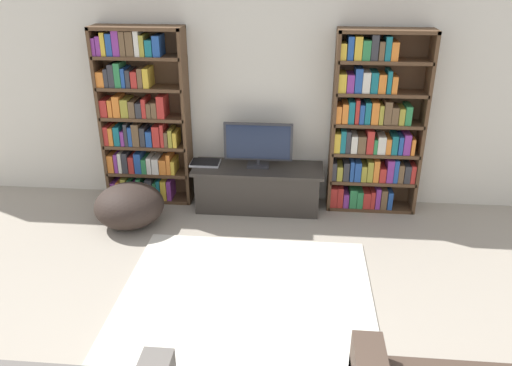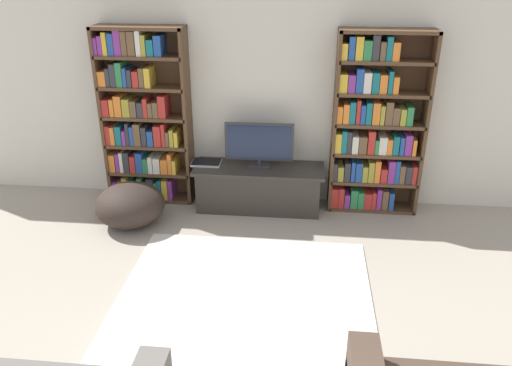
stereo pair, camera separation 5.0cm
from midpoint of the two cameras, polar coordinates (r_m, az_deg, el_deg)
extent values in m
cube|color=silver|center=(5.58, 1.09, 10.68)|extent=(8.80, 0.06, 2.60)
cube|color=#513823|center=(5.89, -17.23, 7.20)|extent=(0.04, 0.30, 1.98)
cube|color=#513823|center=(5.60, -8.20, 7.20)|extent=(0.04, 0.30, 1.98)
cube|color=#513823|center=(5.85, -12.45, 7.62)|extent=(0.98, 0.04, 1.98)
cube|color=#513823|center=(5.53, -13.80, 16.87)|extent=(0.98, 0.30, 0.04)
cube|color=#513823|center=(6.08, -11.98, -1.54)|extent=(0.94, 0.30, 0.04)
cube|color=#7F338C|center=(6.16, -15.87, -0.47)|extent=(0.06, 0.24, 0.19)
cube|color=orange|center=(6.13, -15.33, -0.45)|extent=(0.05, 0.24, 0.20)
cube|color=#9E9333|center=(6.10, -14.81, -0.27)|extent=(0.06, 0.24, 0.25)
cube|color=#2D7F47|center=(6.09, -14.26, -0.42)|extent=(0.05, 0.24, 0.22)
cube|color=#7F338C|center=(6.07, -13.70, -0.53)|extent=(0.06, 0.24, 0.20)
cube|color=#2D7F47|center=(6.04, -13.21, -0.32)|extent=(0.05, 0.24, 0.25)
cube|color=#196B75|center=(6.04, -12.72, -0.67)|extent=(0.05, 0.24, 0.18)
cube|color=#333338|center=(6.01, -12.11, -0.39)|extent=(0.08, 0.24, 0.25)
cube|color=#2D7F47|center=(6.00, -11.48, -0.59)|extent=(0.04, 0.24, 0.21)
cube|color=#196B75|center=(5.98, -11.09, -0.47)|extent=(0.04, 0.24, 0.24)
cube|color=gold|center=(5.96, -10.52, -0.49)|extent=(0.07, 0.24, 0.24)
cube|color=#7F338C|center=(5.95, -9.91, -0.51)|extent=(0.05, 0.24, 0.24)
cube|color=#513823|center=(5.95, -12.25, 1.32)|extent=(0.94, 0.30, 0.04)
cube|color=orange|center=(6.02, -16.19, 2.44)|extent=(0.07, 0.24, 0.21)
cube|color=#7F338C|center=(6.00, -15.62, 2.49)|extent=(0.04, 0.24, 0.22)
cube|color=silver|center=(5.98, -15.21, 2.54)|extent=(0.04, 0.24, 0.23)
cube|color=#333338|center=(5.96, -14.68, 2.55)|extent=(0.06, 0.24, 0.24)
cube|color=#B72D28|center=(5.94, -14.01, 2.34)|extent=(0.06, 0.24, 0.20)
cube|color=#234C99|center=(5.91, -13.32, 2.51)|extent=(0.08, 0.24, 0.24)
cube|color=#2D7F47|center=(5.90, -12.65, 2.20)|extent=(0.05, 0.24, 0.17)
cube|color=silver|center=(5.88, -12.10, 2.28)|extent=(0.05, 0.24, 0.19)
cube|color=silver|center=(5.86, -11.42, 2.21)|extent=(0.08, 0.24, 0.18)
cube|color=orange|center=(5.84, -10.60, 2.15)|extent=(0.08, 0.24, 0.17)
cube|color=orange|center=(5.81, -9.99, 2.43)|extent=(0.04, 0.24, 0.24)
cube|color=gold|center=(5.81, -9.51, 2.07)|extent=(0.04, 0.24, 0.16)
cube|color=#513823|center=(5.83, -12.54, 4.30)|extent=(0.94, 0.30, 0.04)
cube|color=#B72D28|center=(5.91, -16.66, 5.45)|extent=(0.05, 0.24, 0.22)
cube|color=orange|center=(5.90, -16.16, 5.39)|extent=(0.05, 0.24, 0.20)
cube|color=#196B75|center=(5.87, -15.54, 5.44)|extent=(0.07, 0.24, 0.22)
cube|color=#7F338C|center=(5.86, -14.94, 5.22)|extent=(0.04, 0.24, 0.17)
cube|color=#333338|center=(5.83, -14.58, 5.61)|extent=(0.04, 0.24, 0.25)
cube|color=#234C99|center=(5.82, -14.13, 5.44)|extent=(0.04, 0.24, 0.22)
cube|color=brown|center=(5.79, -13.55, 5.59)|extent=(0.08, 0.24, 0.25)
cube|color=#333338|center=(5.78, -12.80, 5.42)|extent=(0.06, 0.24, 0.22)
cube|color=#234C99|center=(5.76, -12.12, 5.22)|extent=(0.07, 0.24, 0.18)
cube|color=#B72D28|center=(5.73, -11.35, 5.49)|extent=(0.08, 0.24, 0.23)
cube|color=#B72D28|center=(5.71, -10.69, 5.60)|extent=(0.04, 0.24, 0.26)
cube|color=brown|center=(5.71, -10.26, 5.18)|extent=(0.04, 0.24, 0.17)
cube|color=#9E9333|center=(5.69, -9.80, 5.30)|extent=(0.04, 0.24, 0.20)
cube|color=gold|center=(5.68, -9.30, 5.16)|extent=(0.04, 0.24, 0.17)
cube|color=#513823|center=(5.72, -12.84, 7.40)|extent=(0.94, 0.30, 0.04)
cube|color=#B72D28|center=(5.82, -16.92, 8.38)|extent=(0.08, 0.24, 0.19)
cube|color=orange|center=(5.79, -16.24, 8.40)|extent=(0.05, 0.24, 0.19)
cube|color=orange|center=(5.76, -15.60, 8.60)|extent=(0.08, 0.24, 0.23)
cube|color=#9E9333|center=(5.74, -14.74, 8.47)|extent=(0.08, 0.24, 0.20)
cube|color=brown|center=(5.71, -13.96, 8.39)|extent=(0.07, 0.24, 0.18)
cube|color=#333338|center=(5.69, -13.22, 8.31)|extent=(0.07, 0.24, 0.16)
cube|color=#B72D28|center=(5.67, -12.67, 8.54)|extent=(0.05, 0.24, 0.21)
cube|color=brown|center=(5.66, -12.14, 8.31)|extent=(0.05, 0.24, 0.16)
cube|color=brown|center=(5.64, -11.56, 8.36)|extent=(0.06, 0.24, 0.17)
cube|color=#B72D28|center=(5.61, -10.86, 8.71)|extent=(0.08, 0.24, 0.24)
cube|color=#513823|center=(5.64, -13.16, 10.60)|extent=(0.94, 0.30, 0.04)
cube|color=orange|center=(5.74, -17.28, 11.41)|extent=(0.08, 0.24, 0.16)
cube|color=#333338|center=(5.71, -16.66, 11.60)|extent=(0.04, 0.24, 0.20)
cube|color=#333338|center=(5.69, -16.13, 11.84)|extent=(0.06, 0.24, 0.24)
cube|color=#2D7F47|center=(5.66, -15.48, 11.95)|extent=(0.07, 0.24, 0.26)
cube|color=#234C99|center=(5.65, -14.88, 11.70)|extent=(0.04, 0.24, 0.20)
cube|color=#333338|center=(5.63, -14.37, 11.63)|extent=(0.05, 0.24, 0.19)
cube|color=#B72D28|center=(5.61, -13.72, 11.58)|extent=(0.07, 0.24, 0.17)
cube|color=brown|center=(5.59, -13.08, 11.77)|extent=(0.05, 0.24, 0.21)
cube|color=gold|center=(5.57, -12.45, 11.79)|extent=(0.06, 0.24, 0.21)
cube|color=#513823|center=(5.57, -13.49, 13.89)|extent=(0.94, 0.30, 0.04)
cube|color=#7F338C|center=(5.69, -17.94, 14.72)|extent=(0.04, 0.24, 0.18)
cube|color=#7F338C|center=(5.67, -17.47, 14.83)|extent=(0.05, 0.24, 0.20)
cube|color=gold|center=(5.65, -16.99, 15.05)|extent=(0.05, 0.24, 0.24)
cube|color=#234C99|center=(5.62, -16.36, 15.04)|extent=(0.06, 0.24, 0.23)
cube|color=#7F338C|center=(5.60, -15.66, 15.24)|extent=(0.07, 0.24, 0.26)
cube|color=brown|center=(5.57, -14.96, 15.25)|extent=(0.06, 0.24, 0.25)
cube|color=brown|center=(5.55, -14.21, 15.28)|extent=(0.08, 0.24, 0.25)
cube|color=silver|center=(5.53, -13.45, 15.34)|extent=(0.05, 0.24, 0.25)
cube|color=#9E9333|center=(5.51, -12.89, 15.16)|extent=(0.05, 0.24, 0.22)
cube|color=#196B75|center=(5.50, -12.16, 14.95)|extent=(0.07, 0.24, 0.17)
cube|color=#234C99|center=(5.47, -11.33, 15.20)|extent=(0.08, 0.24, 0.21)
cube|color=#513823|center=(5.47, 8.54, 6.75)|extent=(0.04, 0.30, 1.98)
cube|color=#513823|center=(5.61, 18.23, 6.22)|extent=(0.04, 0.30, 1.98)
cube|color=#513823|center=(5.65, 13.28, 6.92)|extent=(0.98, 0.04, 1.98)
cube|color=#513823|center=(5.31, 14.51, 16.51)|extent=(0.98, 0.30, 0.04)
cube|color=#513823|center=(5.89, 12.53, -2.52)|extent=(0.94, 0.30, 0.04)
cube|color=#B72D28|center=(5.77, 8.59, -1.27)|extent=(0.08, 0.24, 0.23)
cube|color=#B72D28|center=(5.78, 9.31, -1.28)|extent=(0.06, 0.24, 0.24)
cube|color=#7F338C|center=(5.80, 9.94, -1.61)|extent=(0.06, 0.24, 0.16)
cube|color=#2D7F47|center=(5.79, 10.72, -1.39)|extent=(0.08, 0.24, 0.22)
cube|color=#2D7F47|center=(5.81, 11.46, -1.52)|extent=(0.07, 0.24, 0.20)
cube|color=#B72D28|center=(5.82, 12.20, -1.59)|extent=(0.08, 0.24, 0.19)
cube|color=#B72D28|center=(5.82, 12.85, -1.53)|extent=(0.05, 0.24, 0.21)
cube|color=#7F338C|center=(5.82, 13.41, -1.38)|extent=(0.05, 0.24, 0.24)
cube|color=brown|center=(5.84, 14.05, -1.47)|extent=(0.07, 0.24, 0.23)
cube|color=#234C99|center=(5.85, 14.70, -1.59)|extent=(0.05, 0.24, 0.21)
cube|color=#513823|center=(5.75, 12.83, 0.42)|extent=(0.94, 0.30, 0.04)
cube|color=#333338|center=(5.64, 8.65, 1.64)|extent=(0.05, 0.24, 0.21)
cube|color=#9E9333|center=(5.65, 9.24, 1.43)|extent=(0.06, 0.24, 0.17)
cube|color=#333338|center=(5.65, 9.96, 1.62)|extent=(0.06, 0.24, 0.21)
cube|color=#234C99|center=(5.65, 10.59, 1.67)|extent=(0.04, 0.24, 0.23)
cube|color=#234C99|center=(5.66, 11.22, 1.60)|extent=(0.07, 0.24, 0.22)
cube|color=#9E9333|center=(5.68, 11.89, 1.39)|extent=(0.06, 0.24, 0.18)
cube|color=#9E9333|center=(5.67, 12.57, 1.62)|extent=(0.06, 0.24, 0.23)
cube|color=orange|center=(5.68, 13.23, 1.66)|extent=(0.06, 0.24, 0.25)
cube|color=#B72D28|center=(5.71, 13.90, 1.22)|extent=(0.07, 0.24, 0.16)
cube|color=#7F338C|center=(5.70, 14.71, 1.63)|extent=(0.07, 0.24, 0.26)
cube|color=#234C99|center=(5.71, 15.33, 1.61)|extent=(0.05, 0.24, 0.26)
cube|color=brown|center=(5.73, 15.85, 1.35)|extent=(0.06, 0.24, 0.21)
cube|color=#333338|center=(5.75, 16.52, 1.28)|extent=(0.07, 0.24, 0.20)
cube|color=#B72D28|center=(5.76, 17.11, 1.28)|extent=(0.05, 0.24, 0.20)
cube|color=#513823|center=(5.62, 13.14, 3.48)|extent=(0.94, 0.30, 0.04)
cube|color=gold|center=(5.52, 8.96, 4.84)|extent=(0.07, 0.24, 0.22)
cube|color=#196B75|center=(5.52, 9.62, 4.97)|extent=(0.05, 0.24, 0.25)
cube|color=#333338|center=(5.52, 10.17, 4.91)|extent=(0.05, 0.24, 0.24)
cube|color=silver|center=(5.54, 10.82, 4.64)|extent=(0.07, 0.24, 0.19)
cube|color=brown|center=(5.55, 11.65, 4.61)|extent=(0.08, 0.24, 0.19)
cube|color=#B72D28|center=(5.55, 12.57, 4.87)|extent=(0.07, 0.24, 0.26)
cube|color=#2D7F47|center=(5.57, 13.13, 4.38)|extent=(0.04, 0.24, 0.16)
cube|color=silver|center=(5.58, 13.80, 4.50)|extent=(0.08, 0.24, 0.19)
cube|color=orange|center=(5.59, 14.52, 4.37)|extent=(0.05, 0.24, 0.17)
cube|color=#196B75|center=(5.60, 15.17, 4.50)|extent=(0.06, 0.24, 0.21)
cube|color=#234C99|center=(5.61, 15.81, 4.43)|extent=(0.05, 0.24, 0.20)
cube|color=#7F338C|center=(5.62, 16.48, 4.51)|extent=(0.07, 0.24, 0.23)
cube|color=orange|center=(5.64, 17.09, 4.25)|extent=(0.04, 0.24, 0.18)
cube|color=#513823|center=(5.52, 13.47, 6.68)|extent=(0.94, 0.30, 0.04)
cube|color=orange|center=(5.42, 9.12, 7.97)|extent=(0.06, 0.24, 0.19)
cube|color=orange|center=(5.42, 9.83, 8.06)|extent=(0.06, 0.24, 0.21)
cube|color=#196B75|center=(5.43, 10.52, 8.15)|extent=(0.06, 0.24, 0.23)
cube|color=#B72D28|center=(5.43, 11.15, 8.22)|extent=(0.04, 0.24, 0.25)
cube|color=#234C99|center=(5.44, 11.66, 7.95)|extent=(0.05, 0.24, 0.21)
cube|color=#196B75|center=(5.45, 12.29, 8.04)|extent=(0.06, 0.24, 0.23)
cube|color=orange|center=(5.45, 13.08, 8.00)|extent=(0.07, 0.24, 0.23)
cube|color=#9E9333|center=(5.47, 13.75, 7.82)|extent=(0.04, 0.24, 0.20)
cube|color=brown|center=(5.47, 14.45, 7.98)|extent=(0.07, 0.24, 0.24)
cube|color=brown|center=(5.49, 15.19, 7.64)|extent=(0.07, 0.24, 0.19)
cube|color=#9E9333|center=(5.51, 15.91, 7.55)|extent=(0.06, 0.24, 0.18)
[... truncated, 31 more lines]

